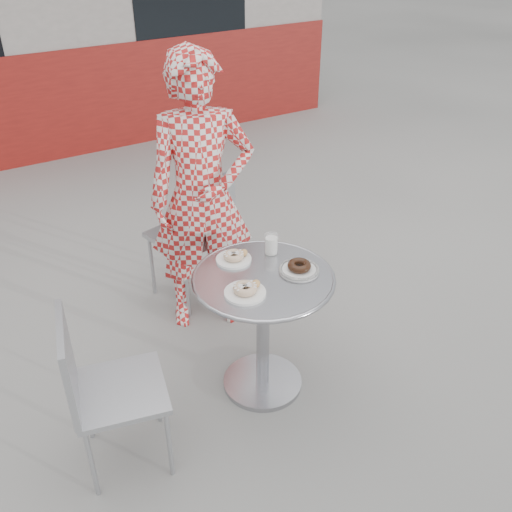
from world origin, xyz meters
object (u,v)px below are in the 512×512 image
chair_left (122,418)px  plate_checker (299,268)px  plate_far (234,257)px  bistro_table (263,305)px  chair_far (192,259)px  plate_near (246,290)px  milk_cup (271,245)px  seated_person (202,198)px

chair_left → plate_checker: bearing=-75.7°
plate_far → bistro_table: bearing=-76.8°
chair_far → plate_near: size_ratio=4.55×
plate_far → plate_checker: bearing=-48.8°
plate_near → plate_checker: (0.30, 0.02, -0.00)m
plate_far → plate_checker: (0.21, -0.24, -0.00)m
milk_cup → chair_far: bearing=96.5°
chair_far → chair_left: 1.27m
chair_left → plate_near: chair_left is taller
chair_far → milk_cup: size_ratio=8.08×
chair_left → milk_cup: size_ratio=7.52×
seated_person → chair_far: bearing=103.9°
seated_person → milk_cup: bearing=-58.5°
milk_cup → bistro_table: bearing=-132.7°
chair_left → milk_cup: bearing=-63.1°
bistro_table → chair_left: (-0.76, -0.06, -0.27)m
seated_person → plate_checker: 0.74m
bistro_table → milk_cup: bearing=47.3°
plate_far → plate_checker: size_ratio=0.90×
plate_near → milk_cup: (0.28, 0.23, 0.03)m
bistro_table → milk_cup: size_ratio=6.48×
plate_checker → plate_far: bearing=131.2°
milk_cup → chair_left: bearing=-166.4°
bistro_table → plate_checker: plate_checker is taller
bistro_table → seated_person: bearing=87.4°
plate_near → milk_cup: milk_cup is taller
seated_person → milk_cup: seated_person is taller
plate_near → plate_checker: 0.30m
chair_far → seated_person: 0.58m
chair_far → plate_far: size_ratio=4.93×
chair_left → milk_cup: 1.04m
chair_left → plate_checker: 1.03m
chair_far → plate_checker: 1.06m
chair_far → milk_cup: (0.09, -0.76, 0.46)m
seated_person → plate_checker: size_ratio=8.22×
seated_person → milk_cup: size_ratio=15.06×
bistro_table → milk_cup: 0.30m
chair_left → plate_far: 0.88m
chair_far → seated_person: seated_person is taller
plate_far → plate_checker: plate_checker is taller
seated_person → plate_far: size_ratio=9.18×
bistro_table → seated_person: (0.03, 0.67, 0.28)m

